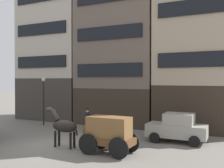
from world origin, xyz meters
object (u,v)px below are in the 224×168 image
(draft_horse, at_px, (63,126))
(pedestrian_officer, at_px, (87,119))
(streetlamp_curbside, at_px, (44,94))
(cargo_wagon, at_px, (108,132))
(sedan_dark, at_px, (177,128))

(draft_horse, relative_size, pedestrian_officer, 1.31)
(pedestrian_officer, height_order, streetlamp_curbside, streetlamp_curbside)
(draft_horse, bearing_deg, cargo_wagon, -0.02)
(streetlamp_curbside, bearing_deg, cargo_wagon, -30.90)
(cargo_wagon, relative_size, sedan_dark, 0.79)
(draft_horse, xyz_separation_m, pedestrian_officer, (-1.05, 4.41, -0.29))
(pedestrian_officer, bearing_deg, sedan_dark, -1.48)
(pedestrian_officer, xyz_separation_m, streetlamp_curbside, (-5.07, 1.02, 1.69))
(sedan_dark, distance_m, pedestrian_officer, 6.76)
(cargo_wagon, xyz_separation_m, draft_horse, (-2.95, 0.00, 0.12))
(sedan_dark, bearing_deg, cargo_wagon, -123.01)
(draft_horse, bearing_deg, pedestrian_officer, 103.40)
(pedestrian_officer, bearing_deg, cargo_wagon, -47.80)
(cargo_wagon, bearing_deg, draft_horse, 179.98)
(draft_horse, relative_size, streetlamp_curbside, 0.57)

